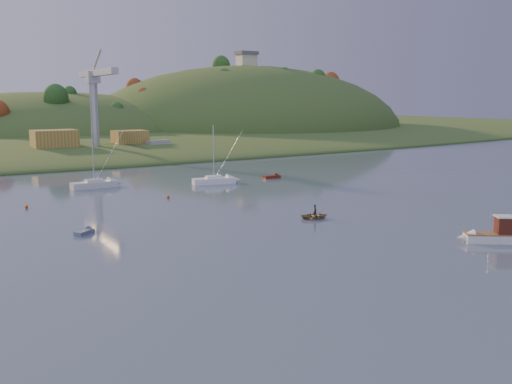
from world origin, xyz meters
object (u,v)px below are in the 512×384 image
fishing_boat (486,235)px  red_tender (275,177)px  canoe (315,216)px  sailboat_far (214,180)px  sailboat_near (94,184)px  grey_dinghy (88,231)px

fishing_boat → red_tender: size_ratio=1.53×
fishing_boat → canoe: 21.25m
sailboat_far → canoe: sailboat_far is taller
sailboat_near → grey_dinghy: size_ratio=3.67×
fishing_boat → sailboat_near: size_ratio=0.56×
sailboat_far → grey_dinghy: bearing=-127.8°
canoe → red_tender: size_ratio=0.89×
red_tender → grey_dinghy: red_tender is taller
canoe → sailboat_far: bearing=9.4°
sailboat_near → sailboat_far: 21.06m
fishing_boat → sailboat_near: sailboat_near is taller
canoe → fishing_boat: bearing=-143.1°
sailboat_far → canoe: bearing=-83.9°
canoe → red_tender: 38.29m
sailboat_far → grey_dinghy: 40.26m
fishing_boat → grey_dinghy: bearing=-2.7°
fishing_boat → sailboat_far: 53.82m
sailboat_far → red_tender: 13.77m
fishing_boat → sailboat_near: (-24.69, 60.52, -0.15)m
red_tender → grey_dinghy: size_ratio=1.34×
sailboat_near → fishing_boat: bearing=-70.5°
grey_dinghy → canoe: bearing=-50.4°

